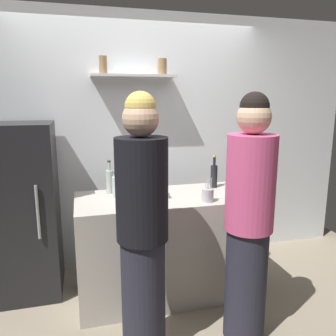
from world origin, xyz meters
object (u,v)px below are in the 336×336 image
(wine_bottle_pale_glass, at_px, (110,181))
(person_pink_top, at_px, (249,222))
(baking_pan, at_px, (147,193))
(person_blonde, at_px, (142,231))
(wine_bottle_green_glass, at_px, (236,175))
(water_bottle_plastic, at_px, (117,186))
(refrigerator, at_px, (23,211))
(utensil_holder, at_px, (208,195))
(wine_bottle_dark_glass, at_px, (214,175))

(wine_bottle_pale_glass, bearing_deg, person_pink_top, -46.78)
(baking_pan, bearing_deg, person_blonde, -103.76)
(wine_bottle_green_glass, xyz_separation_m, water_bottle_plastic, (-1.12, -0.01, -0.03))
(baking_pan, relative_size, person_pink_top, 0.19)
(refrigerator, distance_m, baking_pan, 1.12)
(utensil_holder, bearing_deg, wine_bottle_pale_glass, 148.43)
(water_bottle_plastic, height_order, person_pink_top, person_pink_top)
(water_bottle_plastic, relative_size, person_pink_top, 0.13)
(wine_bottle_green_glass, bearing_deg, wine_bottle_pale_glass, 172.73)
(wine_bottle_dark_glass, relative_size, wine_bottle_green_glass, 0.95)
(person_pink_top, bearing_deg, wine_bottle_dark_glass, 28.16)
(person_pink_top, bearing_deg, person_blonde, 122.78)
(wine_bottle_pale_glass, bearing_deg, utensil_holder, -31.57)
(baking_pan, relative_size, wine_bottle_pale_glass, 1.14)
(utensil_holder, bearing_deg, person_pink_top, -75.24)
(wine_bottle_pale_glass, bearing_deg, wine_bottle_dark_glass, -3.04)
(refrigerator, relative_size, baking_pan, 4.56)
(wine_bottle_pale_glass, bearing_deg, baking_pan, -31.32)
(utensil_holder, relative_size, person_blonde, 0.11)
(refrigerator, relative_size, utensil_holder, 7.62)
(wine_bottle_pale_glass, bearing_deg, person_blonde, -82.15)
(utensil_holder, height_order, person_blonde, person_blonde)
(wine_bottle_pale_glass, height_order, water_bottle_plastic, wine_bottle_pale_glass)
(wine_bottle_dark_glass, bearing_deg, baking_pan, -168.83)
(wine_bottle_dark_glass, xyz_separation_m, water_bottle_plastic, (-0.93, -0.11, -0.02))
(person_pink_top, relative_size, person_blonde, 1.00)
(wine_bottle_dark_glass, bearing_deg, person_pink_top, -96.35)
(refrigerator, xyz_separation_m, wine_bottle_pale_glass, (0.76, -0.12, 0.25))
(wine_bottle_dark_glass, distance_m, water_bottle_plastic, 0.94)
(person_pink_top, bearing_deg, utensil_holder, 49.27)
(baking_pan, relative_size, wine_bottle_dark_glass, 1.10)
(wine_bottle_pale_glass, xyz_separation_m, wine_bottle_green_glass, (1.17, -0.15, 0.01))
(baking_pan, xyz_separation_m, person_pink_top, (0.58, -0.75, -0.04))
(person_pink_top, xyz_separation_m, person_blonde, (-0.76, 0.02, 0.00))
(person_blonde, bearing_deg, wine_bottle_dark_glass, 109.93)
(utensil_holder, xyz_separation_m, water_bottle_plastic, (-0.71, 0.31, 0.04))
(baking_pan, xyz_separation_m, wine_bottle_green_glass, (0.86, 0.04, 0.10))
(wine_bottle_dark_glass, height_order, wine_bottle_green_glass, wine_bottle_green_glass)
(refrigerator, bearing_deg, wine_bottle_green_glass, -8.03)
(wine_bottle_dark_glass, bearing_deg, person_blonde, -134.69)
(person_pink_top, bearing_deg, refrigerator, 91.69)
(baking_pan, distance_m, utensil_holder, 0.53)
(wine_bottle_green_glass, bearing_deg, refrigerator, 171.97)
(wine_bottle_pale_glass, distance_m, water_bottle_plastic, 0.17)
(utensil_holder, xyz_separation_m, person_pink_top, (0.12, -0.47, -0.07))
(utensil_holder, bearing_deg, person_blonde, -144.48)
(water_bottle_plastic, bearing_deg, utensil_holder, -23.25)
(baking_pan, height_order, wine_bottle_pale_glass, wine_bottle_pale_glass)
(baking_pan, height_order, wine_bottle_dark_glass, wine_bottle_dark_glass)
(person_pink_top, bearing_deg, wine_bottle_green_glass, 14.62)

